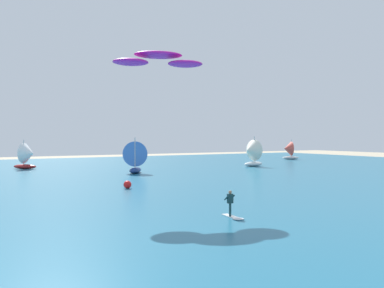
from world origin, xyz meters
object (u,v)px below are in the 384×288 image
at_px(sailboat_mid_right, 251,153).
at_px(marker_buoy, 127,185).
at_px(kite, 158,60).
at_px(sailboat_center_horizon, 136,157).
at_px(kitesurfer, 232,208).
at_px(sailboat_outermost, 288,150).
at_px(sailboat_far_left, 28,156).

relative_size(sailboat_mid_right, marker_buoy, 6.79).
height_order(kite, sailboat_center_horizon, kite).
xyz_separation_m(kitesurfer, sailboat_outermost, (48.54, 45.49, 1.54)).
distance_m(kitesurfer, sailboat_center_horizon, 32.08).
relative_size(sailboat_center_horizon, sailboat_outermost, 1.08).
distance_m(kite, marker_buoy, 13.39).
height_order(kite, sailboat_outermost, kite).
relative_size(sailboat_far_left, marker_buoy, 6.03).
distance_m(sailboat_outermost, sailboat_far_left, 55.96).
bearing_deg(sailboat_far_left, kite, -80.95).
bearing_deg(marker_buoy, kite, -90.78).
bearing_deg(sailboat_mid_right, sailboat_outermost, 31.26).
distance_m(sailboat_center_horizon, sailboat_outermost, 45.19).
bearing_deg(sailboat_center_horizon, marker_buoy, -113.66).
height_order(kitesurfer, sailboat_outermost, sailboat_outermost).
bearing_deg(sailboat_mid_right, kite, -139.72).
distance_m(kitesurfer, kite, 13.61).
relative_size(sailboat_mid_right, sailboat_center_horizon, 1.04).
relative_size(sailboat_mid_right, sailboat_far_left, 1.13).
xyz_separation_m(sailboat_center_horizon, sailboat_outermost, (42.99, 13.94, -0.18)).
relative_size(kite, sailboat_far_left, 1.61).
bearing_deg(kitesurfer, sailboat_center_horizon, 80.02).
distance_m(sailboat_center_horizon, marker_buoy, 17.10).
height_order(sailboat_far_left, marker_buoy, sailboat_far_left).
height_order(kitesurfer, sailboat_mid_right, sailboat_mid_right).
bearing_deg(sailboat_outermost, sailboat_mid_right, -148.74).
bearing_deg(sailboat_far_left, sailboat_mid_right, -21.28).
distance_m(sailboat_mid_right, sailboat_center_horizon, 21.89).
distance_m(kitesurfer, marker_buoy, 16.04).
xyz_separation_m(sailboat_outermost, sailboat_far_left, (-55.96, 0.74, 0.01)).
bearing_deg(sailboat_mid_right, sailboat_far_left, 158.72).
distance_m(sailboat_center_horizon, sailboat_far_left, 19.59).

